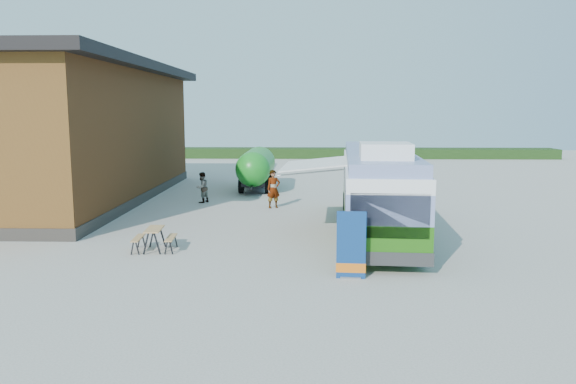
{
  "coord_description": "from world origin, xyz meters",
  "views": [
    {
      "loc": [
        2.13,
        -20.42,
        4.91
      ],
      "look_at": [
        1.44,
        3.61,
        1.4
      ],
      "focal_mm": 35.0,
      "sensor_mm": 36.0,
      "label": 1
    }
  ],
  "objects_px": {
    "person_b": "(202,187)",
    "slurry_tanker": "(256,166)",
    "picnic_table": "(154,234)",
    "person_a": "(274,189)",
    "bus": "(377,187)",
    "banner": "(351,251)"
  },
  "relations": [
    {
      "from": "person_a",
      "to": "person_b",
      "type": "height_order",
      "value": "person_a"
    },
    {
      "from": "bus",
      "to": "person_b",
      "type": "xyz_separation_m",
      "value": [
        -8.4,
        7.08,
        -1.02
      ]
    },
    {
      "from": "bus",
      "to": "slurry_tanker",
      "type": "bearing_deg",
      "value": 119.92
    },
    {
      "from": "slurry_tanker",
      "to": "bus",
      "type": "bearing_deg",
      "value": -63.54
    },
    {
      "from": "person_b",
      "to": "slurry_tanker",
      "type": "height_order",
      "value": "slurry_tanker"
    },
    {
      "from": "banner",
      "to": "person_b",
      "type": "bearing_deg",
      "value": 120.6
    },
    {
      "from": "picnic_table",
      "to": "slurry_tanker",
      "type": "bearing_deg",
      "value": 77.41
    },
    {
      "from": "person_b",
      "to": "slurry_tanker",
      "type": "bearing_deg",
      "value": -175.97
    },
    {
      "from": "bus",
      "to": "person_a",
      "type": "height_order",
      "value": "bus"
    },
    {
      "from": "person_b",
      "to": "slurry_tanker",
      "type": "relative_size",
      "value": 0.24
    },
    {
      "from": "banner",
      "to": "person_a",
      "type": "bearing_deg",
      "value": 107.45
    },
    {
      "from": "person_a",
      "to": "person_b",
      "type": "distance_m",
      "value": 4.2
    },
    {
      "from": "person_a",
      "to": "slurry_tanker",
      "type": "distance_m",
      "value": 6.59
    },
    {
      "from": "bus",
      "to": "person_a",
      "type": "bearing_deg",
      "value": 132.56
    },
    {
      "from": "person_b",
      "to": "slurry_tanker",
      "type": "xyz_separation_m",
      "value": [
        2.51,
        4.91,
        0.65
      ]
    },
    {
      "from": "bus",
      "to": "picnic_table",
      "type": "relative_size",
      "value": 8.46
    },
    {
      "from": "person_a",
      "to": "person_b",
      "type": "relative_size",
      "value": 1.18
    },
    {
      "from": "person_a",
      "to": "slurry_tanker",
      "type": "bearing_deg",
      "value": 77.54
    },
    {
      "from": "slurry_tanker",
      "to": "picnic_table",
      "type": "bearing_deg",
      "value": -98.25
    },
    {
      "from": "person_b",
      "to": "person_a",
      "type": "bearing_deg",
      "value": 100.06
    },
    {
      "from": "bus",
      "to": "person_b",
      "type": "bearing_deg",
      "value": 143.63
    },
    {
      "from": "picnic_table",
      "to": "slurry_tanker",
      "type": "xyz_separation_m",
      "value": [
        2.3,
        15.32,
        0.87
      ]
    }
  ]
}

